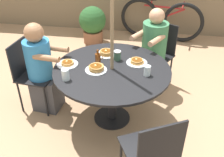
% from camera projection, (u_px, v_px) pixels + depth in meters
% --- Properties ---
extents(ground_plane, '(12.00, 12.00, 0.00)m').
position_uv_depth(ground_plane, '(112.00, 118.00, 3.32)').
color(ground_plane, tan).
extents(patio_table, '(1.32, 1.32, 0.73)m').
position_uv_depth(patio_table, '(112.00, 76.00, 2.97)').
color(patio_table, black).
rests_on(patio_table, ground).
extents(umbrella_pole, '(0.04, 0.04, 2.20)m').
position_uv_depth(umbrella_pole, '(112.00, 38.00, 2.72)').
color(umbrella_pole, '#846B4C').
rests_on(umbrella_pole, ground).
extents(patio_chair_north, '(0.57, 0.57, 0.91)m').
position_uv_depth(patio_chair_north, '(153.00, 151.00, 2.19)').
color(patio_chair_north, black).
rests_on(patio_chair_north, ground).
extents(patio_chair_east, '(0.58, 0.58, 0.91)m').
position_uv_depth(patio_chair_east, '(158.00, 51.00, 3.72)').
color(patio_chair_east, black).
rests_on(patio_chair_east, ground).
extents(diner_east, '(0.52, 0.58, 1.18)m').
position_uv_depth(diner_east, '(152.00, 54.00, 3.60)').
color(diner_east, beige).
rests_on(diner_east, ground).
extents(patio_chair_south, '(0.47, 0.47, 0.91)m').
position_uv_depth(patio_chair_south, '(30.00, 71.00, 3.27)').
color(patio_chair_south, black).
rests_on(patio_chair_south, ground).
extents(diner_south, '(0.51, 0.36, 1.16)m').
position_uv_depth(diner_south, '(42.00, 71.00, 3.22)').
color(diner_south, '#3D3D42').
rests_on(diner_south, ground).
extents(pancake_plate_a, '(0.24, 0.24, 0.06)m').
position_uv_depth(pancake_plate_a, '(137.00, 62.00, 3.01)').
color(pancake_plate_a, white).
rests_on(pancake_plate_a, patio_table).
extents(pancake_plate_b, '(0.24, 0.24, 0.07)m').
position_uv_depth(pancake_plate_b, '(106.00, 53.00, 3.18)').
color(pancake_plate_b, white).
rests_on(pancake_plate_b, patio_table).
extents(pancake_plate_c, '(0.24, 0.24, 0.07)m').
position_uv_depth(pancake_plate_c, '(96.00, 68.00, 2.87)').
color(pancake_plate_c, white).
rests_on(pancake_plate_c, patio_table).
extents(pancake_plate_d, '(0.24, 0.24, 0.05)m').
position_uv_depth(pancake_plate_d, '(67.00, 64.00, 2.98)').
color(pancake_plate_d, white).
rests_on(pancake_plate_d, patio_table).
extents(syrup_bottle, '(0.09, 0.06, 0.17)m').
position_uv_depth(syrup_bottle, '(98.00, 58.00, 2.99)').
color(syrup_bottle, '#602D0F').
rests_on(syrup_bottle, patio_table).
extents(coffee_cup, '(0.08, 0.08, 0.11)m').
position_uv_depth(coffee_cup, '(117.00, 55.00, 3.06)').
color(coffee_cup, '#33513D').
rests_on(coffee_cup, patio_table).
extents(drinking_glass_a, '(0.08, 0.08, 0.12)m').
position_uv_depth(drinking_glass_a, '(65.00, 75.00, 2.70)').
color(drinking_glass_a, silver).
rests_on(drinking_glass_a, patio_table).
extents(drinking_glass_b, '(0.07, 0.07, 0.11)m').
position_uv_depth(drinking_glass_b, '(147.00, 71.00, 2.78)').
color(drinking_glass_b, silver).
rests_on(drinking_glass_b, patio_table).
extents(bicycle, '(1.61, 0.45, 0.79)m').
position_uv_depth(bicycle, '(161.00, 20.00, 5.13)').
color(bicycle, black).
rests_on(bicycle, ground).
extents(potted_shrub, '(0.51, 0.51, 0.71)m').
position_uv_depth(potted_shrub, '(93.00, 23.00, 4.99)').
color(potted_shrub, brown).
rests_on(potted_shrub, ground).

